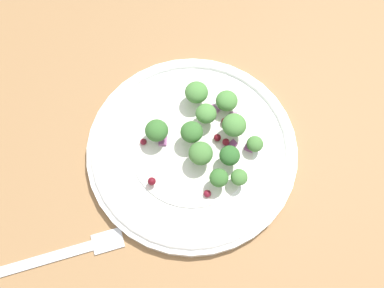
{
  "coord_description": "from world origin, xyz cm",
  "views": [
    {
      "loc": [
        -16.54,
        -12.8,
        54.8
      ],
      "look_at": [
        1.24,
        -0.68,
        2.7
      ],
      "focal_mm": 43.37,
      "sensor_mm": 36.0,
      "label": 1
    }
  ],
  "objects_px": {
    "fork": "(55,256)",
    "broccoli_floret_2": "(196,93)",
    "broccoli_floret_1": "(227,101)",
    "broccoli_floret_0": "(156,132)",
    "plate": "(192,150)"
  },
  "relations": [
    {
      "from": "fork",
      "to": "broccoli_floret_2",
      "type": "bearing_deg",
      "value": -5.61
    },
    {
      "from": "broccoli_floret_1",
      "to": "fork",
      "type": "height_order",
      "value": "broccoli_floret_1"
    },
    {
      "from": "broccoli_floret_0",
      "to": "fork",
      "type": "xyz_separation_m",
      "value": [
        -0.18,
        0.01,
        -0.03
      ]
    },
    {
      "from": "plate",
      "to": "fork",
      "type": "distance_m",
      "value": 0.21
    },
    {
      "from": "broccoli_floret_0",
      "to": "fork",
      "type": "bearing_deg",
      "value": 175.49
    },
    {
      "from": "plate",
      "to": "broccoli_floret_1",
      "type": "distance_m",
      "value": 0.08
    },
    {
      "from": "broccoli_floret_1",
      "to": "broccoli_floret_2",
      "type": "xyz_separation_m",
      "value": [
        -0.01,
        0.04,
        0.01
      ]
    },
    {
      "from": "plate",
      "to": "broccoli_floret_2",
      "type": "xyz_separation_m",
      "value": [
        0.06,
        0.03,
        0.03
      ]
    },
    {
      "from": "broccoli_floret_0",
      "to": "broccoli_floret_1",
      "type": "height_order",
      "value": "broccoli_floret_0"
    },
    {
      "from": "plate",
      "to": "fork",
      "type": "xyz_separation_m",
      "value": [
        -0.2,
        0.06,
        -0.01
      ]
    },
    {
      "from": "broccoli_floret_0",
      "to": "broccoli_floret_2",
      "type": "xyz_separation_m",
      "value": [
        0.07,
        -0.01,
        0.0
      ]
    },
    {
      "from": "broccoli_floret_0",
      "to": "plate",
      "type": "bearing_deg",
      "value": -71.78
    },
    {
      "from": "broccoli_floret_1",
      "to": "fork",
      "type": "bearing_deg",
      "value": 167.11
    },
    {
      "from": "plate",
      "to": "broccoli_floret_2",
      "type": "relative_size",
      "value": 8.83
    },
    {
      "from": "broccoli_floret_1",
      "to": "broccoli_floret_2",
      "type": "height_order",
      "value": "broccoli_floret_2"
    }
  ]
}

